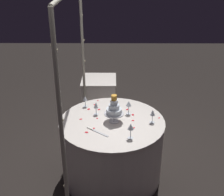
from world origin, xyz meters
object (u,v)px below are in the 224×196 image
object	(u,v)px
decorative_arch	(74,68)
wine_glass_2	(131,127)
cake_knife	(96,131)
wine_glass_0	(85,99)
wine_glass_3	(153,113)
tiered_cake	(114,109)
main_table	(112,149)
wine_glass_1	(129,104)
side_table	(99,103)
wine_glass_4	(96,106)

from	to	relation	value
decorative_arch	wine_glass_2	distance (m)	0.85
cake_knife	wine_glass_0	bearing A→B (deg)	15.95
wine_glass_3	cake_knife	size ratio (longest dim) A/B	0.65
wine_glass_0	wine_glass_3	distance (m)	0.87
wine_glass_0	wine_glass_3	xyz separation A→B (m)	(-0.38, -0.78, 0.01)
wine_glass_2	cake_knife	size ratio (longest dim) A/B	0.70
tiered_cake	wine_glass_2	xyz separation A→B (m)	(-0.34, -0.17, -0.03)
main_table	wine_glass_2	size ratio (longest dim) A/B	6.96
decorative_arch	wine_glass_2	xyz separation A→B (m)	(-0.35, -0.59, -0.51)
cake_knife	wine_glass_1	bearing A→B (deg)	-43.18
tiered_cake	wine_glass_1	size ratio (longest dim) A/B	1.95
wine_glass_2	wine_glass_3	bearing A→B (deg)	-39.20
wine_glass_0	side_table	bearing A→B (deg)	-8.74
wine_glass_3	wine_glass_4	xyz separation A→B (m)	(0.18, 0.64, -0.00)
wine_glass_0	wine_glass_1	bearing A→B (deg)	-109.09
decorative_arch	wine_glass_0	xyz separation A→B (m)	(0.35, -0.06, -0.53)
decorative_arch	wine_glass_1	distance (m)	0.80
wine_glass_1	wine_glass_4	xyz separation A→B (m)	(-0.01, 0.38, -0.01)
decorative_arch	wine_glass_1	size ratio (longest dim) A/B	12.96
wine_glass_0	wine_glass_1	world-z (taller)	wine_glass_1
wine_glass_0	wine_glass_3	size ratio (longest dim) A/B	0.92
cake_knife	wine_glass_3	bearing A→B (deg)	-72.87
wine_glass_0	wine_glass_2	size ratio (longest dim) A/B	0.85
wine_glass_4	decorative_arch	bearing A→B (deg)	125.85
wine_glass_4	side_table	bearing A→B (deg)	0.94
main_table	wine_glass_2	xyz separation A→B (m)	(-0.35, -0.19, 0.52)
wine_glass_0	wine_glass_2	xyz separation A→B (m)	(-0.70, -0.52, 0.03)
decorative_arch	wine_glass_1	world-z (taller)	decorative_arch
tiered_cake	cake_knife	distance (m)	0.32
wine_glass_0	main_table	bearing A→B (deg)	-136.37
decorative_arch	wine_glass_3	size ratio (longest dim) A/B	13.73
decorative_arch	wine_glass_0	bearing A→B (deg)	-10.27
main_table	wine_glass_2	distance (m)	0.65
main_table	wine_glass_3	size ratio (longest dim) A/B	7.55
decorative_arch	main_table	world-z (taller)	decorative_arch
main_table	wine_glass_4	xyz separation A→B (m)	(0.15, 0.19, 0.50)
wine_glass_2	wine_glass_3	distance (m)	0.41
wine_glass_0	wine_glass_4	distance (m)	0.25
side_table	cake_knife	distance (m)	1.46
tiered_cake	wine_glass_0	bearing A→B (deg)	44.53
main_table	wine_glass_4	size ratio (longest dim) A/B	7.38
wine_glass_4	tiered_cake	bearing A→B (deg)	-128.12
wine_glass_3	wine_glass_2	bearing A→B (deg)	140.80
main_table	cake_knife	bearing A→B (deg)	142.48
main_table	side_table	world-z (taller)	side_table
wine_glass_1	cake_knife	distance (m)	0.55
wine_glass_1	cake_knife	xyz separation A→B (m)	(-0.39, 0.36, -0.12)
side_table	wine_glass_0	size ratio (longest dim) A/B	5.40
wine_glass_3	wine_glass_4	distance (m)	0.66
wine_glass_4	wine_glass_1	bearing A→B (deg)	-87.81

